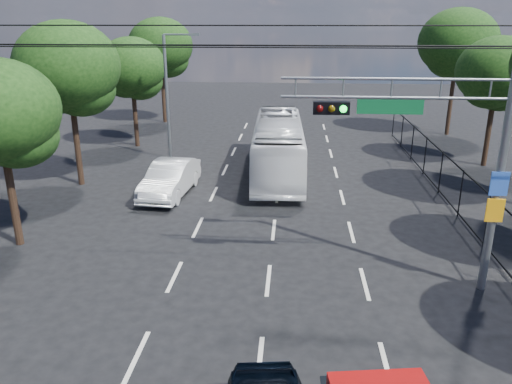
# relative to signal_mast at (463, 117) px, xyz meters

# --- Properties ---
(lane_markings) EXTENTS (6.12, 38.00, 0.01)m
(lane_markings) POSITION_rel_signal_mast_xyz_m (-5.28, 6.01, -5.24)
(lane_markings) COLOR beige
(lane_markings) RESTS_ON ground
(signal_mast) EXTENTS (6.43, 0.39, 9.50)m
(signal_mast) POSITION_rel_signal_mast_xyz_m (0.00, 0.00, 0.00)
(signal_mast) COLOR slate
(signal_mast) RESTS_ON ground
(streetlight_left) EXTENTS (2.09, 0.22, 7.08)m
(streetlight_left) POSITION_rel_signal_mast_xyz_m (-11.62, 14.01, -1.30)
(streetlight_left) COLOR slate
(streetlight_left) RESTS_ON ground
(utility_wires) EXTENTS (22.00, 5.04, 0.74)m
(utility_wires) POSITION_rel_signal_mast_xyz_m (-5.28, 0.84, 1.99)
(utility_wires) COLOR black
(utility_wires) RESTS_ON ground
(fence_right) EXTENTS (0.06, 34.03, 2.00)m
(fence_right) POSITION_rel_signal_mast_xyz_m (2.32, 4.18, -4.21)
(fence_right) COLOR black
(fence_right) RESTS_ON ground
(tree_right_d) EXTENTS (4.32, 4.32, 7.02)m
(tree_right_d) POSITION_rel_signal_mast_xyz_m (6.13, 14.03, -0.39)
(tree_right_d) COLOR black
(tree_right_d) RESTS_ON ground
(tree_right_e) EXTENTS (5.28, 5.28, 8.58)m
(tree_right_e) POSITION_rel_signal_mast_xyz_m (6.33, 22.03, 0.69)
(tree_right_e) COLOR black
(tree_right_e) RESTS_ON ground
(tree_left_b) EXTENTS (4.08, 4.08, 6.63)m
(tree_left_b) POSITION_rel_signal_mast_xyz_m (-14.47, 2.03, -0.66)
(tree_left_b) COLOR black
(tree_left_b) RESTS_ON ground
(tree_left_c) EXTENTS (4.80, 4.80, 7.80)m
(tree_left_c) POSITION_rel_signal_mast_xyz_m (-15.07, 9.03, 0.15)
(tree_left_c) COLOR black
(tree_left_c) RESTS_ON ground
(tree_left_d) EXTENTS (4.20, 4.20, 6.83)m
(tree_left_d) POSITION_rel_signal_mast_xyz_m (-14.67, 17.03, -0.52)
(tree_left_d) COLOR black
(tree_left_d) RESTS_ON ground
(tree_left_e) EXTENTS (4.92, 4.92, 7.99)m
(tree_left_e) POSITION_rel_signal_mast_xyz_m (-14.87, 25.03, 0.29)
(tree_left_e) COLOR black
(tree_left_e) RESTS_ON ground
(white_bus) EXTENTS (2.80, 10.59, 2.93)m
(white_bus) POSITION_rel_signal_mast_xyz_m (-5.39, 11.64, -3.78)
(white_bus) COLOR white
(white_bus) RESTS_ON ground
(white_van) EXTENTS (2.07, 4.87, 1.56)m
(white_van) POSITION_rel_signal_mast_xyz_m (-10.27, 7.80, -4.46)
(white_van) COLOR white
(white_van) RESTS_ON ground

